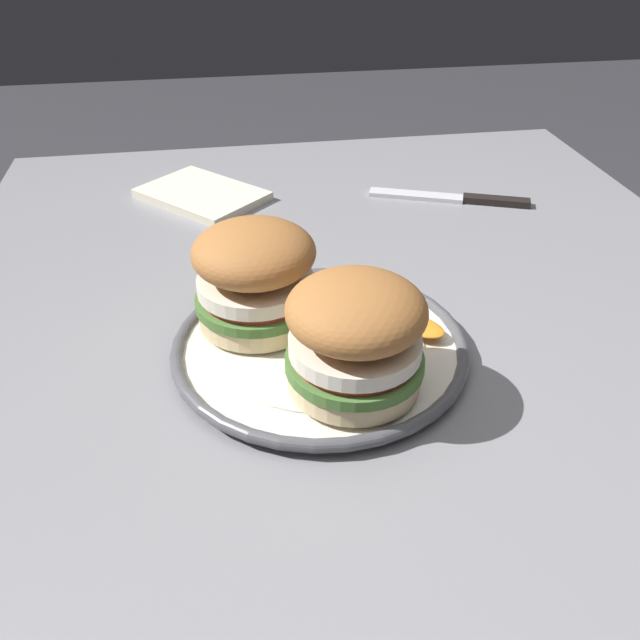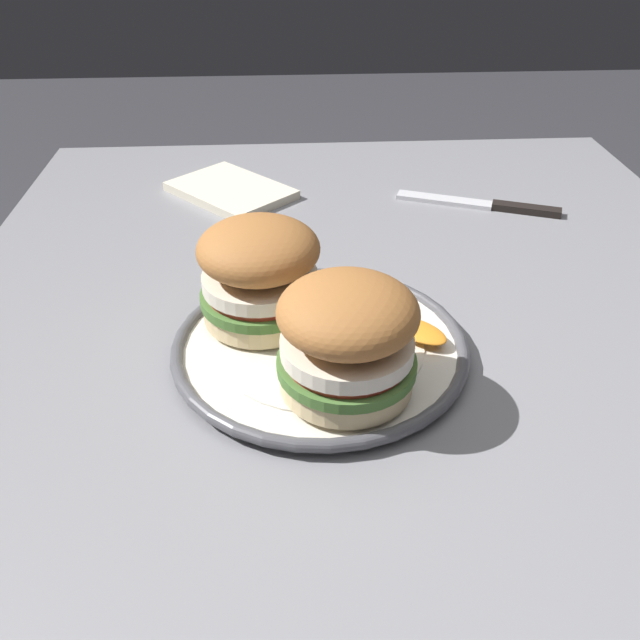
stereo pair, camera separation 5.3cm
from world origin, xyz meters
TOP-DOWN VIEW (x-y plane):
  - dining_table at (0.00, 0.00)m, footprint 1.30×0.90m
  - dinner_plate at (0.06, 0.05)m, footprint 0.28×0.28m
  - sandwich_half_left at (-0.01, 0.04)m, footprint 0.16×0.16m
  - sandwich_half_right at (0.10, 0.11)m, footprint 0.16×0.16m
  - orange_peel_curled at (0.07, 0.01)m, footprint 0.07×0.07m
  - orange_peel_strip_long at (0.06, -0.04)m, footprint 0.07×0.07m
  - orange_peel_strip_short at (0.12, -0.00)m, footprint 0.07×0.07m
  - table_knife at (0.38, -0.20)m, footprint 0.10×0.21m
  - folded_napkin at (0.44, 0.16)m, footprint 0.20×0.20m

SIDE VIEW (x-z plane):
  - dining_table at x=0.00m, z-range 0.26..0.98m
  - table_knife at x=0.38m, z-range 0.71..0.73m
  - folded_napkin at x=0.44m, z-range 0.72..0.73m
  - dinner_plate at x=0.06m, z-range 0.72..0.73m
  - orange_peel_strip_long at x=0.06m, z-range 0.73..0.74m
  - orange_peel_strip_short at x=0.12m, z-range 0.73..0.74m
  - orange_peel_curled at x=0.07m, z-range 0.73..0.75m
  - sandwich_half_left at x=-0.01m, z-range 0.73..0.83m
  - sandwich_half_right at x=0.10m, z-range 0.73..0.83m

